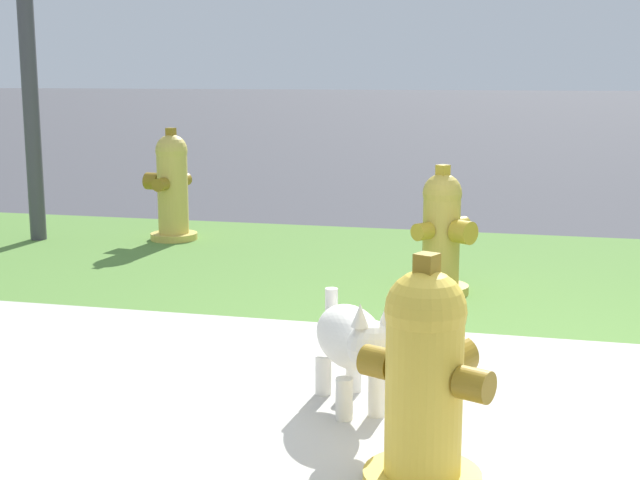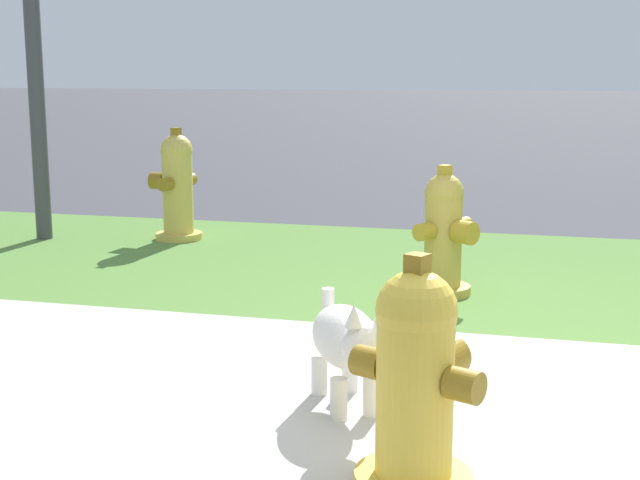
{
  "view_description": "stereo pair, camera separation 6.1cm",
  "coord_description": "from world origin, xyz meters",
  "px_view_note": "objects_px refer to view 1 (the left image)",
  "views": [
    {
      "loc": [
        -0.08,
        -2.79,
        1.15
      ],
      "look_at": [
        -1.04,
        1.1,
        0.4
      ],
      "focal_mm": 50.0,
      "sensor_mm": 36.0,
      "label": 1
    },
    {
      "loc": [
        -0.02,
        -2.77,
        1.15
      ],
      "look_at": [
        -1.04,
        1.1,
        0.4
      ],
      "focal_mm": 50.0,
      "sensor_mm": 36.0,
      "label": 2
    }
  ],
  "objects_px": {
    "fire_hydrant_far_end": "(442,234)",
    "small_white_dog": "(354,342)",
    "fire_hydrant_near_corner": "(425,380)",
    "fire_hydrant_mid_block": "(172,187)"
  },
  "relations": [
    {
      "from": "fire_hydrant_mid_block",
      "to": "small_white_dog",
      "type": "height_order",
      "value": "fire_hydrant_mid_block"
    },
    {
      "from": "fire_hydrant_near_corner",
      "to": "fire_hydrant_far_end",
      "type": "distance_m",
      "value": 2.27
    },
    {
      "from": "small_white_dog",
      "to": "fire_hydrant_far_end",
      "type": "bearing_deg",
      "value": 146.5
    },
    {
      "from": "fire_hydrant_near_corner",
      "to": "fire_hydrant_far_end",
      "type": "bearing_deg",
      "value": 118.74
    },
    {
      "from": "fire_hydrant_mid_block",
      "to": "fire_hydrant_near_corner",
      "type": "distance_m",
      "value": 4.02
    },
    {
      "from": "fire_hydrant_near_corner",
      "to": "small_white_dog",
      "type": "bearing_deg",
      "value": 144.74
    },
    {
      "from": "fire_hydrant_far_end",
      "to": "small_white_dog",
      "type": "distance_m",
      "value": 1.75
    },
    {
      "from": "fire_hydrant_far_end",
      "to": "small_white_dog",
      "type": "xyz_separation_m",
      "value": [
        -0.11,
        -1.75,
        -0.07
      ]
    },
    {
      "from": "fire_hydrant_near_corner",
      "to": "small_white_dog",
      "type": "height_order",
      "value": "fire_hydrant_near_corner"
    },
    {
      "from": "fire_hydrant_far_end",
      "to": "small_white_dog",
      "type": "bearing_deg",
      "value": 31.77
    }
  ]
}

